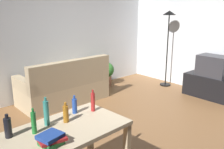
{
  "coord_description": "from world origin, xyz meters",
  "views": [
    {
      "loc": [
        -2.69,
        -2.62,
        1.89
      ],
      "look_at": [
        0.1,
        0.5,
        0.75
      ],
      "focal_mm": 39.86,
      "sensor_mm": 36.0,
      "label": 1
    }
  ],
  "objects_px": {
    "bottle_red": "(93,102)",
    "tv": "(213,66)",
    "potted_plant": "(107,72)",
    "bottle_blue": "(75,106)",
    "book_stack": "(51,139)",
    "desk": "(65,138)",
    "bottle_green": "(34,122)",
    "torchiere_lamp": "(169,28)",
    "bottle_dark": "(8,127)",
    "couch": "(65,88)",
    "bottle_tall": "(46,113)",
    "tv_stand": "(211,87)",
    "bottle_amber": "(66,114)"
  },
  "relations": [
    {
      "from": "bottle_red",
      "to": "tv",
      "type": "bearing_deg",
      "value": 4.78
    },
    {
      "from": "potted_plant",
      "to": "bottle_blue",
      "type": "distance_m",
      "value": 3.47
    },
    {
      "from": "bottle_blue",
      "to": "book_stack",
      "type": "bearing_deg",
      "value": -140.92
    },
    {
      "from": "desk",
      "to": "bottle_green",
      "type": "distance_m",
      "value": 0.36
    },
    {
      "from": "potted_plant",
      "to": "torchiere_lamp",
      "type": "bearing_deg",
      "value": -42.8
    },
    {
      "from": "bottle_dark",
      "to": "couch",
      "type": "bearing_deg",
      "value": 48.77
    },
    {
      "from": "potted_plant",
      "to": "bottle_tall",
      "type": "height_order",
      "value": "bottle_tall"
    },
    {
      "from": "bottle_green",
      "to": "book_stack",
      "type": "bearing_deg",
      "value": -86.24
    },
    {
      "from": "tv_stand",
      "to": "torchiere_lamp",
      "type": "height_order",
      "value": "torchiere_lamp"
    },
    {
      "from": "torchiere_lamp",
      "to": "bottle_red",
      "type": "bearing_deg",
      "value": -156.69
    },
    {
      "from": "tv",
      "to": "bottle_amber",
      "type": "height_order",
      "value": "bottle_amber"
    },
    {
      "from": "bottle_blue",
      "to": "tv",
      "type": "bearing_deg",
      "value": 3.12
    },
    {
      "from": "couch",
      "to": "bottle_green",
      "type": "height_order",
      "value": "bottle_green"
    },
    {
      "from": "bottle_green",
      "to": "tv_stand",
      "type": "bearing_deg",
      "value": 4.58
    },
    {
      "from": "bottle_tall",
      "to": "bottle_blue",
      "type": "xyz_separation_m",
      "value": [
        0.36,
        0.05,
        -0.04
      ]
    },
    {
      "from": "couch",
      "to": "torchiere_lamp",
      "type": "xyz_separation_m",
      "value": [
        2.46,
        -0.68,
        1.11
      ]
    },
    {
      "from": "bottle_green",
      "to": "book_stack",
      "type": "height_order",
      "value": "bottle_green"
    },
    {
      "from": "bottle_blue",
      "to": "book_stack",
      "type": "distance_m",
      "value": 0.66
    },
    {
      "from": "couch",
      "to": "bottle_tall",
      "type": "bearing_deg",
      "value": 55.18
    },
    {
      "from": "tv_stand",
      "to": "desk",
      "type": "bearing_deg",
      "value": 96.42
    },
    {
      "from": "bottle_dark",
      "to": "bottle_green",
      "type": "relative_size",
      "value": 0.9
    },
    {
      "from": "bottle_dark",
      "to": "book_stack",
      "type": "relative_size",
      "value": 0.91
    },
    {
      "from": "tv_stand",
      "to": "bottle_red",
      "type": "bearing_deg",
      "value": 94.78
    },
    {
      "from": "bottle_green",
      "to": "bottle_blue",
      "type": "relative_size",
      "value": 1.22
    },
    {
      "from": "tv_stand",
      "to": "bottle_dark",
      "type": "xyz_separation_m",
      "value": [
        -4.3,
        -0.24,
        0.62
      ]
    },
    {
      "from": "tv_stand",
      "to": "bottle_dark",
      "type": "height_order",
      "value": "bottle_dark"
    },
    {
      "from": "desk",
      "to": "bottle_dark",
      "type": "height_order",
      "value": "bottle_dark"
    },
    {
      "from": "bottle_tall",
      "to": "couch",
      "type": "bearing_deg",
      "value": 55.18
    },
    {
      "from": "couch",
      "to": "bottle_green",
      "type": "xyz_separation_m",
      "value": [
        -1.63,
        -2.18,
        0.56
      ]
    },
    {
      "from": "couch",
      "to": "bottle_red",
      "type": "height_order",
      "value": "bottle_red"
    },
    {
      "from": "bottle_tall",
      "to": "bottle_red",
      "type": "bearing_deg",
      "value": -3.46
    },
    {
      "from": "tv_stand",
      "to": "bottle_amber",
      "type": "relative_size",
      "value": 5.15
    },
    {
      "from": "potted_plant",
      "to": "bottle_green",
      "type": "bearing_deg",
      "value": -140.45
    },
    {
      "from": "couch",
      "to": "desk",
      "type": "relative_size",
      "value": 1.43
    },
    {
      "from": "bottle_red",
      "to": "book_stack",
      "type": "xyz_separation_m",
      "value": [
        -0.7,
        -0.33,
        -0.06
      ]
    },
    {
      "from": "bottle_green",
      "to": "couch",
      "type": "bearing_deg",
      "value": 53.21
    },
    {
      "from": "couch",
      "to": "book_stack",
      "type": "distance_m",
      "value": 2.99
    },
    {
      "from": "tv",
      "to": "desk",
      "type": "distance_m",
      "value": 3.86
    },
    {
      "from": "desk",
      "to": "bottle_dark",
      "type": "relative_size",
      "value": 5.5
    },
    {
      "from": "torchiere_lamp",
      "to": "desk",
      "type": "xyz_separation_m",
      "value": [
        -3.83,
        -1.6,
        -0.76
      ]
    },
    {
      "from": "bottle_dark",
      "to": "book_stack",
      "type": "distance_m",
      "value": 0.44
    },
    {
      "from": "couch",
      "to": "book_stack",
      "type": "bearing_deg",
      "value": 56.82
    },
    {
      "from": "potted_plant",
      "to": "bottle_tall",
      "type": "bearing_deg",
      "value": -139.73
    },
    {
      "from": "desk",
      "to": "bottle_amber",
      "type": "bearing_deg",
      "value": 50.32
    },
    {
      "from": "bottle_dark",
      "to": "bottle_tall",
      "type": "xyz_separation_m",
      "value": [
        0.37,
        -0.01,
        0.03
      ]
    },
    {
      "from": "torchiere_lamp",
      "to": "bottle_green",
      "type": "distance_m",
      "value": 4.39
    },
    {
      "from": "bottle_red",
      "to": "bottle_amber",
      "type": "bearing_deg",
      "value": -174.14
    },
    {
      "from": "potted_plant",
      "to": "book_stack",
      "type": "height_order",
      "value": "book_stack"
    },
    {
      "from": "tv_stand",
      "to": "bottle_tall",
      "type": "relative_size",
      "value": 3.79
    },
    {
      "from": "tv_stand",
      "to": "torchiere_lamp",
      "type": "relative_size",
      "value": 0.61
    }
  ]
}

